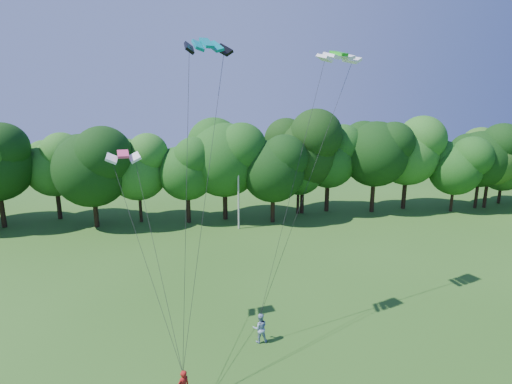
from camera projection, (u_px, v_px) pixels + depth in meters
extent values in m
cylinder|color=#B2B3AA|center=(238.00, 195.00, 44.37)|extent=(0.20, 0.20, 7.96)
cube|color=#B2B3AA|center=(238.00, 161.00, 43.50)|extent=(1.58, 0.38, 0.08)
imported|color=#8CA3C3|center=(260.00, 328.00, 24.10)|extent=(0.92, 0.72, 1.87)
cube|color=#047984|center=(207.00, 43.00, 20.75)|extent=(2.63, 1.85, 0.64)
cube|color=green|center=(339.00, 53.00, 24.67)|extent=(2.98, 2.16, 0.44)
cube|color=#DC3D70|center=(123.00, 154.00, 22.63)|extent=(2.04, 1.31, 0.40)
cylinder|color=black|center=(302.00, 195.00, 50.97)|extent=(0.43, 0.43, 4.68)
ellipsoid|color=black|center=(303.00, 147.00, 49.55)|extent=(9.36, 9.36, 10.21)
cylinder|color=#342415|center=(486.00, 193.00, 53.54)|extent=(0.50, 0.50, 3.99)
ellipsoid|color=#295219|center=(491.00, 154.00, 52.33)|extent=(7.97, 7.97, 8.70)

